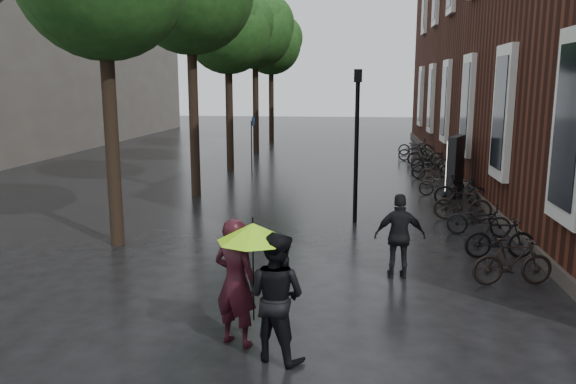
# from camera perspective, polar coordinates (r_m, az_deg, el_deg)

# --- Properties ---
(street_trees) EXTENTS (4.33, 34.03, 8.91)m
(street_trees) POSITION_cam_1_polar(r_m,az_deg,el_deg) (22.10, -7.88, 17.52)
(street_trees) COLOR black
(street_trees) RESTS_ON ground
(person_burgundy) EXTENTS (0.82, 0.68, 1.91)m
(person_burgundy) POSITION_cam_1_polar(r_m,az_deg,el_deg) (8.26, -5.34, -9.09)
(person_burgundy) COLOR black
(person_burgundy) RESTS_ON ground
(person_black) EXTENTS (1.09, 0.99, 1.82)m
(person_black) POSITION_cam_1_polar(r_m,az_deg,el_deg) (7.82, -1.23, -10.56)
(person_black) COLOR black
(person_black) RESTS_ON ground
(lime_umbrella) EXTENTS (1.01, 1.01, 1.49)m
(lime_umbrella) POSITION_cam_1_polar(r_m,az_deg,el_deg) (7.71, -3.60, -4.09)
(lime_umbrella) COLOR black
(lime_umbrella) RESTS_ON ground
(pedestrian_walking) EXTENTS (1.00, 0.45, 1.68)m
(pedestrian_walking) POSITION_cam_1_polar(r_m,az_deg,el_deg) (11.23, 11.29, -4.41)
(pedestrian_walking) COLOR black
(pedestrian_walking) RESTS_ON ground
(parked_bicycles) EXTENTS (2.01, 20.36, 1.02)m
(parked_bicycles) POSITION_cam_1_polar(r_m,az_deg,el_deg) (21.73, 15.11, 1.81)
(parked_bicycles) COLOR black
(parked_bicycles) RESTS_ON ground
(ad_lightbox) EXTENTS (0.31, 1.36, 2.05)m
(ad_lightbox) POSITION_cam_1_polar(r_m,az_deg,el_deg) (19.80, 16.61, 2.53)
(ad_lightbox) COLOR black
(ad_lightbox) RESTS_ON ground
(lamp_post) EXTENTS (0.21, 0.21, 4.15)m
(lamp_post) POSITION_cam_1_polar(r_m,az_deg,el_deg) (15.27, 7.00, 6.15)
(lamp_post) COLOR black
(lamp_post) RESTS_ON ground
(cycle_sign) EXTENTS (0.13, 0.44, 2.41)m
(cycle_sign) POSITION_cam_1_polar(r_m,az_deg,el_deg) (24.40, -3.65, 5.81)
(cycle_sign) COLOR #262628
(cycle_sign) RESTS_ON ground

